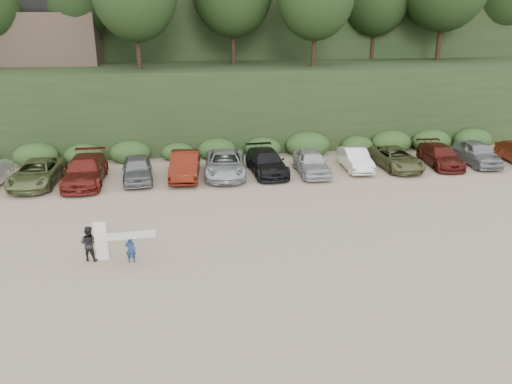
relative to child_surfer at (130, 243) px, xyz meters
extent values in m
plane|color=tan|center=(4.01, 1.30, -0.86)|extent=(120.00, 120.00, 0.00)
cube|color=black|center=(4.01, 23.30, 2.14)|extent=(80.00, 14.00, 6.00)
cube|color=black|center=(4.01, 41.30, 7.14)|extent=(90.00, 30.00, 16.00)
cube|color=#2B491E|center=(3.46, 15.80, -0.26)|extent=(46.20, 2.00, 1.20)
cube|color=brown|center=(-7.99, 25.30, 7.14)|extent=(8.00, 6.00, 4.00)
imported|color=#5E693D|center=(-6.50, 11.25, -0.12)|extent=(2.76, 5.47, 1.49)
imported|color=maroon|center=(-3.65, 11.10, -0.04)|extent=(2.35, 5.65, 1.63)
imported|color=slate|center=(-0.54, 11.20, -0.10)|extent=(2.18, 4.61, 1.52)
imported|color=#58180D|center=(2.41, 11.35, -0.04)|extent=(2.12, 5.10, 1.64)
imported|color=#A6A8AC|center=(4.96, 11.46, -0.09)|extent=(2.97, 5.71, 1.54)
imported|color=black|center=(7.69, 11.55, -0.11)|extent=(2.46, 5.30, 1.50)
imported|color=#B4B4B9|center=(10.54, 11.01, -0.08)|extent=(1.93, 4.62, 1.56)
imported|color=white|center=(13.69, 11.55, -0.15)|extent=(1.68, 4.35, 1.41)
imported|color=brown|center=(16.51, 11.41, -0.17)|extent=(2.64, 5.11, 1.38)
imported|color=#4F1712|center=(19.76, 11.52, -0.16)|extent=(2.27, 4.94, 1.40)
imported|color=gray|center=(22.48, 11.50, -0.07)|extent=(2.21, 4.76, 1.58)
imported|color=navy|center=(0.00, 0.00, -0.28)|extent=(0.44, 0.31, 1.15)
cube|color=beige|center=(0.00, 0.00, 0.36)|extent=(2.13, 0.71, 0.08)
imported|color=black|center=(-1.73, 0.47, -0.10)|extent=(0.88, 0.78, 1.52)
cube|color=silver|center=(-1.20, 0.29, 0.04)|extent=(0.51, 0.28, 1.79)
camera|label=1|loc=(2.38, -19.25, 8.85)|focal=35.00mm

